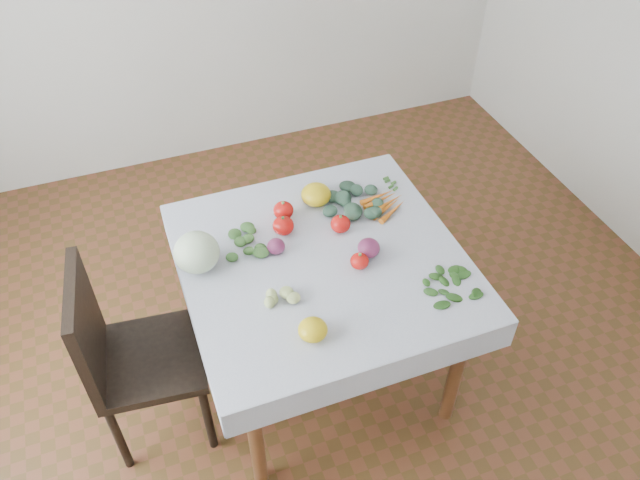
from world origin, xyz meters
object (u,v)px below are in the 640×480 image
object	(u,v)px
chair	(125,351)
carrot_bunch	(386,203)
table	(322,275)
heirloom_back	(316,195)
cabbage	(197,252)

from	to	relation	value
chair	carrot_bunch	size ratio (longest dim) A/B	4.60
table	heirloom_back	distance (m)	0.38
chair	carrot_bunch	world-z (taller)	chair
chair	carrot_bunch	xyz separation A→B (m)	(1.22, 0.22, 0.23)
table	chair	distance (m)	0.85
chair	cabbage	world-z (taller)	chair
table	chair	size ratio (longest dim) A/B	1.07
chair	heirloom_back	bearing A→B (deg)	20.28
chair	heirloom_back	xyz separation A→B (m)	(0.94, 0.35, 0.27)
cabbage	heirloom_back	xyz separation A→B (m)	(0.58, 0.21, -0.03)
table	carrot_bunch	distance (m)	0.45
heirloom_back	carrot_bunch	xyz separation A→B (m)	(0.28, -0.13, -0.03)
table	carrot_bunch	world-z (taller)	carrot_bunch
cabbage	heirloom_back	size ratio (longest dim) A/B	1.36
table	cabbage	bearing A→B (deg)	165.21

